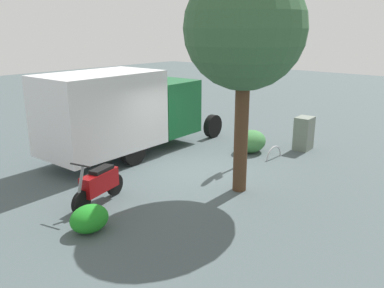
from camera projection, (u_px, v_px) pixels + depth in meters
ground_plane at (200, 170)px, 12.07m from camera, size 60.00×60.00×0.00m
box_truck_near at (125, 109)px, 13.15m from camera, size 7.07×2.48×2.85m
motorcycle at (99, 184)px, 9.66m from camera, size 1.78×0.72×1.20m
stop_sign at (247, 103)px, 12.13m from camera, size 0.71×0.33×2.95m
street_tree at (245, 30)px, 9.49m from camera, size 2.96×2.96×5.62m
utility_cabinet at (304, 133)px, 14.04m from camera, size 0.71×0.57×1.17m
bike_rack_hoop at (274, 158)px, 13.22m from camera, size 0.85×0.09×0.85m
shrub_near_sign at (251, 141)px, 13.77m from camera, size 1.14×0.93×0.78m
shrub_mid_verge at (89, 219)px, 8.38m from camera, size 0.85×0.70×0.58m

